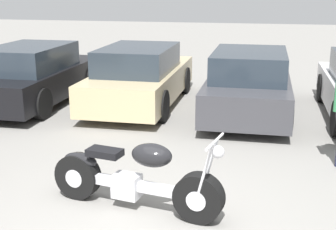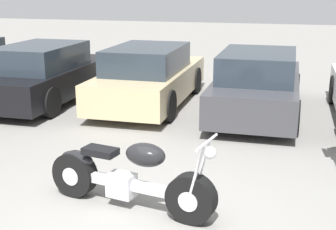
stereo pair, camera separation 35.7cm
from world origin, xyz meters
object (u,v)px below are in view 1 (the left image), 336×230
object	(u,v)px
motorcycle	(133,178)
parked_car_dark_grey	(249,83)
parked_car_champagne	(141,77)
parked_car_black	(35,75)

from	to	relation	value
motorcycle	parked_car_dark_grey	size ratio (longest dim) A/B	0.52
parked_car_dark_grey	parked_car_champagne	bearing A→B (deg)	175.18
motorcycle	parked_car_champagne	distance (m)	5.29
parked_car_black	parked_car_dark_grey	xyz separation A→B (m)	(4.99, 0.13, 0.00)
motorcycle	parked_car_champagne	xyz separation A→B (m)	(-1.29, 5.13, 0.25)
motorcycle	parked_car_black	distance (m)	6.11
parked_car_champagne	parked_car_black	bearing A→B (deg)	-172.34
motorcycle	parked_car_dark_grey	world-z (taller)	parked_car_dark_grey
motorcycle	parked_car_black	xyz separation A→B (m)	(-3.79, 4.79, 0.25)
parked_car_champagne	parked_car_dark_grey	distance (m)	2.51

